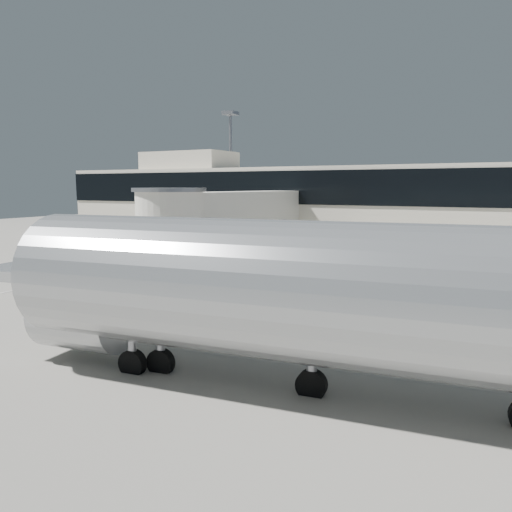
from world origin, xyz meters
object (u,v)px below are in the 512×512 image
object	(u,v)px
ground_worker	(116,304)
aircraft	(313,295)
baggage_tug	(257,290)
belt_loader	(194,237)
box_cart_far	(143,285)
box_cart_near	(199,297)
suitcase_cart	(352,286)
minivan	(396,258)

from	to	relation	value
ground_worker	aircraft	distance (m)	11.74
baggage_tug	ground_worker	xyz separation A→B (m)	(-3.85, -6.59, 0.20)
belt_loader	box_cart_far	bearing A→B (deg)	-74.59
baggage_tug	box_cart_far	distance (m)	6.95
box_cart_near	aircraft	size ratio (longest dim) A/B	0.16
aircraft	belt_loader	bearing A→B (deg)	123.49
baggage_tug	box_cart_near	xyz separation A→B (m)	(-1.90, -2.78, -0.06)
box_cart_near	ground_worker	distance (m)	4.29
belt_loader	box_cart_near	bearing A→B (deg)	-67.11
baggage_tug	aircraft	size ratio (longest dim) A/B	0.13
belt_loader	baggage_tug	bearing A→B (deg)	-60.40
suitcase_cart	box_cart_near	world-z (taller)	suitcase_cart
suitcase_cart	belt_loader	world-z (taller)	belt_loader
baggage_tug	aircraft	distance (m)	12.62
ground_worker	box_cart_near	bearing A→B (deg)	56.48
box_cart_near	baggage_tug	bearing A→B (deg)	43.72
minivan	aircraft	bearing A→B (deg)	-68.29
suitcase_cart	box_cart_far	size ratio (longest dim) A/B	1.20
minivan	belt_loader	distance (m)	24.16
ground_worker	belt_loader	world-z (taller)	belt_loader
aircraft	ground_worker	bearing A→B (deg)	155.72
baggage_tug	box_cart_far	xyz separation A→B (m)	(-6.83, -1.26, -0.12)
box_cart_far	minivan	xyz separation A→B (m)	(11.51, 13.38, 0.64)
box_cart_far	minivan	bearing A→B (deg)	69.65
suitcase_cart	box_cart_near	distance (m)	8.78
minivan	aircraft	size ratio (longest dim) A/B	0.25
box_cart_near	minivan	size ratio (longest dim) A/B	0.66
box_cart_far	belt_loader	xyz separation A→B (m)	(-11.31, 21.31, 0.29)
aircraft	baggage_tug	bearing A→B (deg)	118.71
baggage_tug	ground_worker	size ratio (longest dim) A/B	1.67
suitcase_cart	box_cart_near	bearing A→B (deg)	-108.72
belt_loader	minivan	bearing A→B (deg)	-31.70
ground_worker	minivan	xyz separation A→B (m)	(8.53, 18.71, 0.31)
box_cart_near	minivan	bearing A→B (deg)	54.28
suitcase_cart	belt_loader	bearing A→B (deg)	168.24
ground_worker	minivan	size ratio (longest dim) A/B	0.31
box_cart_near	box_cart_far	world-z (taller)	box_cart_near
box_cart_near	ground_worker	size ratio (longest dim) A/B	2.18
box_cart_far	belt_loader	world-z (taller)	belt_loader
box_cart_far	belt_loader	size ratio (longest dim) A/B	0.77
baggage_tug	suitcase_cart	world-z (taller)	baggage_tug
box_cart_near	box_cart_far	bearing A→B (deg)	151.07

